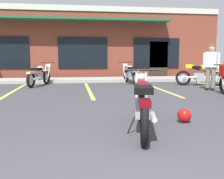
# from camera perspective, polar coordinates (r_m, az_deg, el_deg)

# --- Properties ---
(ground_plane) EXTENTS (80.00, 80.00, 0.00)m
(ground_plane) POSITION_cam_1_polar(r_m,az_deg,el_deg) (5.74, -2.55, -5.16)
(ground_plane) COLOR #3D3D42
(sidewalk_kerb) EXTENTS (22.00, 1.80, 0.14)m
(sidewalk_kerb) POSITION_cam_1_polar(r_m,az_deg,el_deg) (13.38, -5.93, 2.09)
(sidewalk_kerb) COLOR #A8A59E
(sidewalk_kerb) RESTS_ON ground_plane
(brick_storefront_building) EXTENTS (15.98, 5.92, 4.02)m
(brick_storefront_building) POSITION_cam_1_polar(r_m,az_deg,el_deg) (17.53, -6.61, 9.59)
(brick_storefront_building) COLOR brown
(brick_storefront_building) RESTS_ON ground_plane
(painted_stall_lines) EXTENTS (10.83, 4.80, 0.01)m
(painted_stall_lines) POSITION_cam_1_polar(r_m,az_deg,el_deg) (9.81, -5.02, -0.08)
(painted_stall_lines) COLOR #DBCC4C
(painted_stall_lines) RESTS_ON ground_plane
(motorcycle_foreground_classic) EXTENTS (0.81, 2.08, 0.98)m
(motorcycle_foreground_classic) POSITION_cam_1_polar(r_m,az_deg,el_deg) (4.34, 6.63, -2.95)
(motorcycle_foreground_classic) COLOR black
(motorcycle_foreground_classic) RESTS_ON ground_plane
(motorcycle_red_sportbike) EXTENTS (0.99, 2.04, 0.98)m
(motorcycle_red_sportbike) POSITION_cam_1_polar(r_m,az_deg,el_deg) (11.52, -15.38, 3.04)
(motorcycle_red_sportbike) COLOR black
(motorcycle_red_sportbike) RESTS_ON ground_plane
(motorcycle_blue_standard) EXTENTS (0.66, 2.11, 0.98)m
(motorcycle_blue_standard) POSITION_cam_1_polar(r_m,az_deg,el_deg) (12.08, 4.00, 3.45)
(motorcycle_blue_standard) COLOR black
(motorcycle_blue_standard) RESTS_ON ground_plane
(motorcycle_orange_scrambler) EXTENTS (2.02, 1.04, 0.98)m
(motorcycle_orange_scrambler) POSITION_cam_1_polar(r_m,az_deg,el_deg) (11.83, 19.16, 3.32)
(motorcycle_orange_scrambler) COLOR black
(motorcycle_orange_scrambler) RESTS_ON ground_plane
(person_in_black_shirt) EXTENTS (0.51, 0.47, 1.68)m
(person_in_black_shirt) POSITION_cam_1_polar(r_m,az_deg,el_deg) (10.33, 20.58, 5.13)
(person_in_black_shirt) COLOR black
(person_in_black_shirt) RESTS_ON ground_plane
(helmet_on_pavement) EXTENTS (0.26, 0.26, 0.26)m
(helmet_on_pavement) POSITION_cam_1_polar(r_m,az_deg,el_deg) (5.12, 15.31, -5.42)
(helmet_on_pavement) COLOR #B71414
(helmet_on_pavement) RESTS_ON ground_plane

